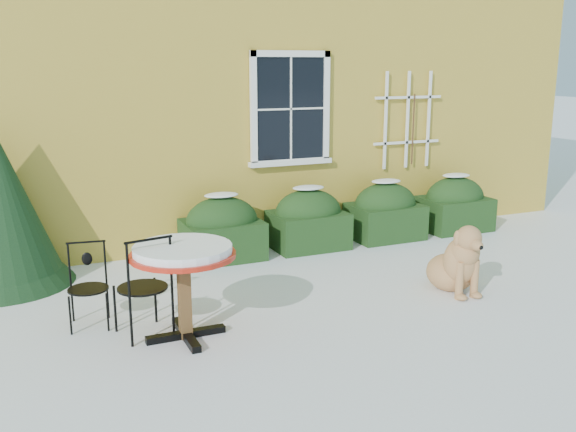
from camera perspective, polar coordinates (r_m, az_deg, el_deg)
name	(u,v)px	position (r m, az deg, el deg)	size (l,w,h in m)	color
ground	(327,320)	(6.78, 3.45, -9.22)	(80.00, 80.00, 0.00)	white
house	(161,31)	(12.90, -11.23, 15.83)	(12.40, 8.40, 6.40)	gold
hedge_row	(348,216)	(9.55, 5.32, -0.02)	(4.95, 0.80, 0.91)	black
bistro_table	(183,261)	(6.17, -9.31, -3.99)	(1.01, 1.01, 0.94)	black
patio_chair_near	(144,286)	(6.38, -12.67, -6.07)	(0.54, 0.53, 1.03)	black
patio_chair_far	(88,285)	(6.82, -17.34, -5.89)	(0.43, 0.43, 0.85)	black
dog	(457,264)	(7.70, 14.83, -4.11)	(0.61, 0.95, 0.87)	tan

